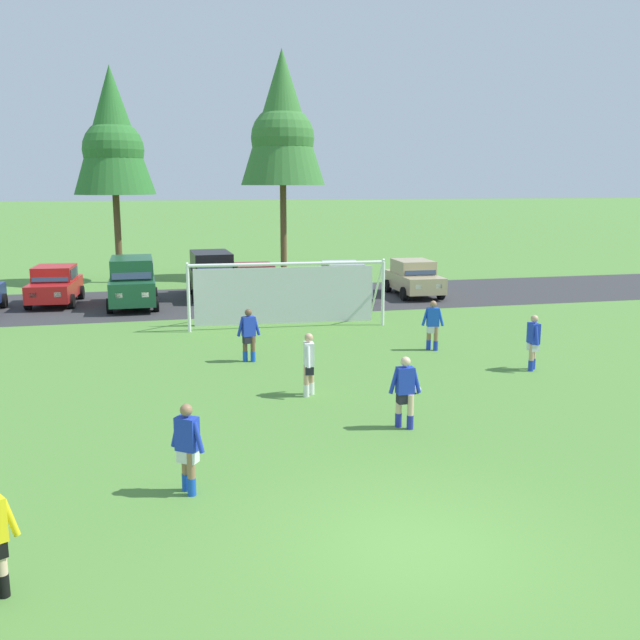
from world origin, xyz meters
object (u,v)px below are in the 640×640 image
Objects in this scene: player_midfield_center at (188,449)px; parked_car_slot_left at (55,285)px; parked_car_slot_far_right at (414,278)px; soccer_ball at (417,389)px; player_trailing_back at (405,392)px; parked_car_slot_right at (343,281)px; player_winger_left at (533,343)px; parked_car_slot_center at (212,274)px; player_striker_near at (249,335)px; parked_car_slot_center_left at (132,282)px; soccer_goal at (285,291)px; player_defender_far at (309,364)px; parked_car_slot_center_right at (255,283)px; player_winger_right at (433,325)px.

player_midfield_center is 22.02m from parked_car_slot_left.
soccer_ball is at bearing -110.27° from parked_car_slot_far_right.
player_trailing_back is at bearing 25.63° from player_midfield_center.
parked_car_slot_right is at bearing 82.19° from soccer_ball.
player_winger_left and player_trailing_back have the same top height.
parked_car_slot_center is at bearing 161.57° from parked_car_slot_right.
parked_car_slot_center_left is (-3.67, 10.92, 0.29)m from player_striker_near.
parked_car_slot_far_right is (7.32, 5.56, -0.42)m from soccer_goal.
player_defender_far is (1.03, -3.86, 0.00)m from player_striker_near.
parked_car_slot_center_right is at bearing 179.83° from parked_car_slot_far_right.
parked_car_slot_right and parked_car_slot_far_right have the same top height.
parked_car_slot_right is at bearing -0.90° from parked_car_slot_center_left.
parked_car_slot_center is at bearing 115.82° from player_winger_right.
player_winger_left is at bearing -58.16° from player_winger_right.
player_striker_near is 1.00× the size of player_winger_right.
player_midfield_center is 20.53m from parked_car_slot_center_right.
parked_car_slot_center_left reaches higher than parked_car_slot_center_right.
parked_car_slot_far_right is (5.67, 15.34, 0.77)m from soccer_ball.
player_winger_left is at bearing -49.97° from parked_car_slot_center_left.
parked_car_slot_left and parked_car_slot_far_right have the same top height.
player_midfield_center is at bearing -122.38° from player_defender_far.
soccer_goal is 4.58× the size of player_trailing_back.
parked_car_slot_far_right is (13.15, 0.09, -0.24)m from parked_car_slot_center_left.
player_winger_left is 15.23m from parked_car_slot_center_right.
player_defender_far is 1.00× the size of player_winger_right.
player_winger_left is 0.35× the size of parked_car_slot_center.
parked_car_slot_center_right reaches higher than player_trailing_back.
parked_car_slot_center reaches higher than parked_car_slot_center_right.
parked_car_slot_far_right is at bearing 83.65° from player_winger_left.
player_midfield_center is (-2.28, -9.09, 0.00)m from player_striker_near.
player_trailing_back is 17.84m from parked_car_slot_right.
player_winger_left is (4.12, 1.44, 0.71)m from soccer_ball.
soccer_goal reaches higher than player_midfield_center.
parked_car_slot_center_left reaches higher than player_trailing_back.
soccer_goal is 4.58× the size of player_defender_far.
parked_car_slot_left is at bearing 136.99° from player_winger_right.
soccer_ball is at bearing -116.52° from player_winger_right.
parked_car_slot_center_right is at bearing 113.92° from player_winger_left.
soccer_goal reaches higher than soccer_ball.
parked_car_slot_right is at bearing -7.17° from parked_car_slot_left.
player_midfield_center and player_trailing_back have the same top height.
player_winger_right is (8.33, 9.24, 0.00)m from player_midfield_center.
soccer_goal is at bearing 92.02° from player_trailing_back.
player_trailing_back is 0.39× the size of parked_car_slot_center_right.
player_trailing_back is 0.39× the size of parked_car_slot_far_right.
player_midfield_center is 1.00× the size of player_winger_left.
soccer_goal reaches higher than parked_car_slot_center_left.
player_midfield_center is 23.29m from parked_car_slot_far_right.
soccer_ball is at bearing -56.92° from parked_car_slot_left.
parked_car_slot_left is at bearing -177.19° from parked_car_slot_center.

